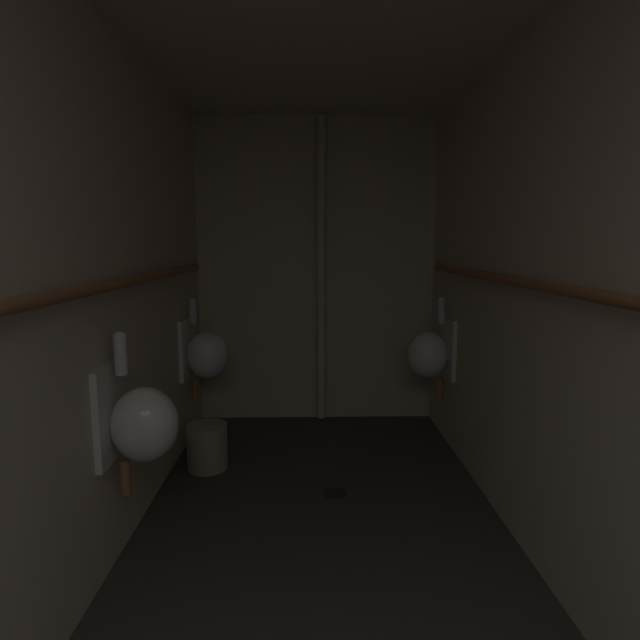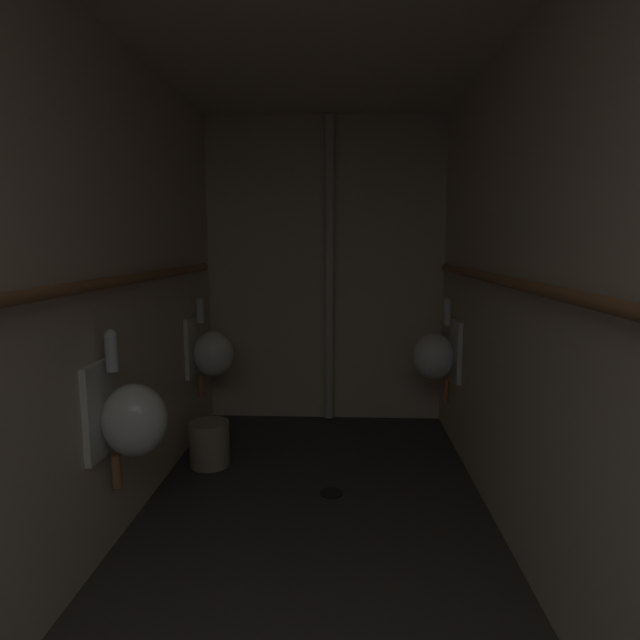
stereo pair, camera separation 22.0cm
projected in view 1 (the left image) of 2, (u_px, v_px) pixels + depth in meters
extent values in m
cube|color=#383330|center=(323.00, 567.00, 2.44)|extent=(2.06, 4.17, 0.08)
cube|color=beige|center=(92.00, 298.00, 2.23)|extent=(0.06, 4.17, 2.48)
cube|color=beige|center=(551.00, 297.00, 2.27)|extent=(0.06, 4.17, 2.48)
cube|color=beige|center=(316.00, 272.00, 4.28)|extent=(2.06, 0.06, 2.48)
ellipsoid|color=silver|center=(145.00, 424.00, 2.32)|extent=(0.30, 0.26, 0.34)
cube|color=silver|center=(109.00, 414.00, 2.30)|extent=(0.03, 0.30, 0.44)
cylinder|color=silver|center=(121.00, 357.00, 2.27)|extent=(0.06, 0.06, 0.16)
sphere|color=silver|center=(120.00, 338.00, 2.26)|extent=(0.06, 0.06, 0.06)
cylinder|color=#936038|center=(125.00, 477.00, 2.35)|extent=(0.04, 0.04, 0.16)
ellipsoid|color=silver|center=(207.00, 355.00, 3.75)|extent=(0.30, 0.26, 0.34)
cube|color=silver|center=(186.00, 349.00, 3.74)|extent=(0.03, 0.30, 0.44)
cylinder|color=silver|center=(193.00, 313.00, 3.71)|extent=(0.06, 0.06, 0.16)
sphere|color=silver|center=(193.00, 301.00, 3.69)|extent=(0.06, 0.06, 0.06)
cylinder|color=#936038|center=(195.00, 389.00, 3.79)|extent=(0.04, 0.04, 0.16)
ellipsoid|color=silver|center=(427.00, 355.00, 3.77)|extent=(0.30, 0.26, 0.34)
cube|color=silver|center=(449.00, 348.00, 3.76)|extent=(0.03, 0.30, 0.44)
cylinder|color=silver|center=(441.00, 313.00, 3.72)|extent=(0.06, 0.06, 0.16)
sphere|color=silver|center=(441.00, 301.00, 3.71)|extent=(0.06, 0.06, 0.06)
cylinder|color=#936038|center=(440.00, 388.00, 3.81)|extent=(0.04, 0.04, 0.16)
cylinder|color=#936038|center=(110.00, 285.00, 2.20)|extent=(0.05, 3.35, 0.05)
sphere|color=#936038|center=(195.00, 267.00, 3.86)|extent=(0.06, 0.06, 0.06)
cylinder|color=#936038|center=(532.00, 284.00, 2.26)|extent=(0.05, 3.27, 0.05)
sphere|color=#936038|center=(438.00, 267.00, 3.88)|extent=(0.06, 0.06, 0.06)
cylinder|color=beige|center=(321.00, 272.00, 4.18)|extent=(0.07, 0.07, 2.43)
cylinder|color=black|center=(335.00, 492.00, 3.08)|extent=(0.14, 0.14, 0.01)
cylinder|color=#9E937A|center=(207.00, 447.00, 3.40)|extent=(0.27, 0.27, 0.30)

